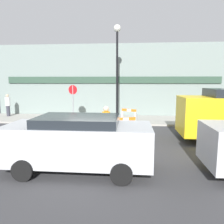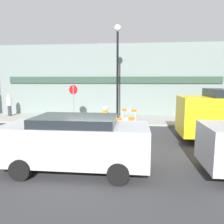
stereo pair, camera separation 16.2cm
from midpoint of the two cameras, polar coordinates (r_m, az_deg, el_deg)
name	(u,v)px [view 2 (the right image)]	position (r m, az deg, el deg)	size (l,w,h in m)	color
ground_plane	(92,147)	(9.30, -4.83, -9.02)	(60.00, 60.00, 0.00)	#38383A
sidewalk_slab	(109,119)	(15.28, -0.51, -1.96)	(18.00, 3.44, 0.11)	#9E9B93
storefront_facade	(112,81)	(16.82, 0.17, 8.21)	(18.00, 0.22, 5.50)	gray
streetlamp_post	(118,61)	(13.97, 1.79, 13.08)	(0.44, 0.44, 6.03)	black
stop_sign	(73,97)	(14.40, -9.72, 3.85)	(0.59, 0.15, 2.35)	gray
barricade_0	(74,122)	(11.78, -9.45, -2.70)	(0.33, 0.84, 1.01)	white
barricade_1	(125,128)	(10.03, 3.88, -4.21)	(0.93, 0.50, 1.08)	white
barricade_2	(129,117)	(13.25, 4.85, -1.24)	(0.92, 0.52, 1.06)	white
traffic_cone_0	(139,133)	(10.58, 7.53, -5.44)	(0.30, 0.30, 0.56)	black
traffic_cone_1	(97,121)	(13.54, -3.59, -2.44)	(0.30, 0.30, 0.53)	black
traffic_cone_2	(81,130)	(11.20, -7.70, -4.65)	(0.30, 0.30, 0.57)	black
traffic_cone_3	(89,131)	(10.99, -5.71, -4.93)	(0.30, 0.30, 0.54)	black
traffic_cone_4	(101,121)	(13.26, -2.47, -2.34)	(0.30, 0.30, 0.68)	black
traffic_cone_5	(89,121)	(13.63, -5.69, -2.35)	(0.30, 0.30, 0.55)	black
person_worker	(105,125)	(9.14, -1.28, -3.32)	(0.33, 0.33, 1.70)	#33333D
person_pedestrian	(9,104)	(18.05, -25.03, 1.84)	(0.50, 0.50, 1.65)	#33333D
parked_car_1	(76,140)	(6.78, -8.76, -7.23)	(4.39, 1.91, 1.69)	#B7BABF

